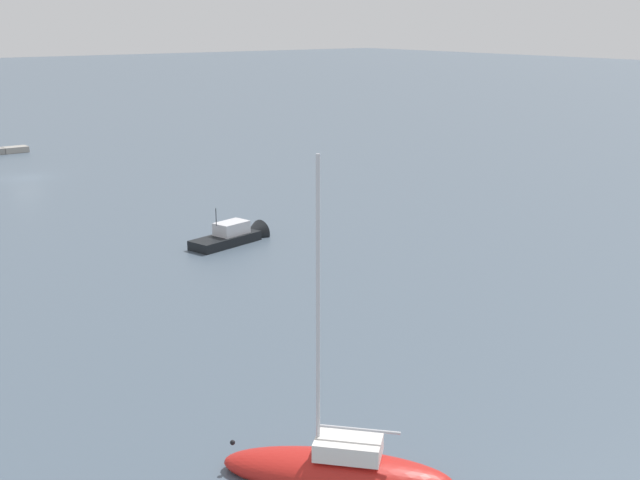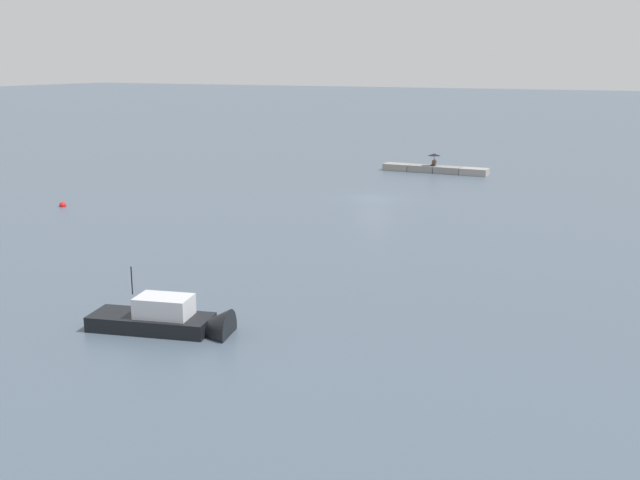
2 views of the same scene
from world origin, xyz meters
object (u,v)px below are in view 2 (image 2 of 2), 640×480
at_px(person_seated_brown_left, 434,163).
at_px(mooring_buoy_far, 63,205).
at_px(motorboat_black_mid, 173,323).
at_px(umbrella_open_black, 434,155).

bearing_deg(person_seated_brown_left, mooring_buoy_far, 62.89).
xyz_separation_m(person_seated_brown_left, mooring_buoy_far, (19.88, 29.31, -0.83)).
bearing_deg(person_seated_brown_left, motorboat_black_mid, 101.80).
relative_size(person_seated_brown_left, mooring_buoy_far, 1.40).
distance_m(person_seated_brown_left, motorboat_black_mid, 47.85).
distance_m(umbrella_open_black, motorboat_black_mid, 47.88).
xyz_separation_m(person_seated_brown_left, motorboat_black_mid, (-3.98, 47.68, -0.57)).
distance_m(umbrella_open_black, mooring_buoy_far, 35.47).
height_order(person_seated_brown_left, umbrella_open_black, umbrella_open_black).
height_order(person_seated_brown_left, motorboat_black_mid, motorboat_black_mid).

